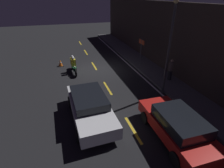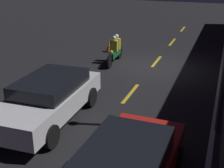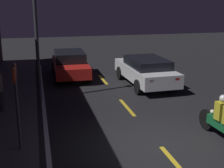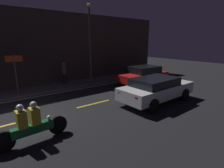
{
  "view_description": "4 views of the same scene",
  "coord_description": "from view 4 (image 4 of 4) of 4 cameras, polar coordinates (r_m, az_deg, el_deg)",
  "views": [
    {
      "loc": [
        13.97,
        -2.96,
        5.92
      ],
      "look_at": [
        4.85,
        -0.1,
        1.0
      ],
      "focal_mm": 28.0,
      "sensor_mm": 36.0,
      "label": 1
    },
    {
      "loc": [
        14.18,
        3.21,
        4.72
      ],
      "look_at": [
        5.84,
        0.1,
        1.26
      ],
      "focal_mm": 50.0,
      "sensor_mm": 36.0,
      "label": 2
    },
    {
      "loc": [
        -7.62,
        3.33,
        4.12
      ],
      "look_at": [
        4.21,
        0.44,
        0.79
      ],
      "focal_mm": 50.0,
      "sensor_mm": 36.0,
      "label": 3
    },
    {
      "loc": [
        -1.12,
        -7.68,
        3.29
      ],
      "look_at": [
        5.12,
        0.49,
        0.76
      ],
      "focal_mm": 28.0,
      "sensor_mm": 36.0,
      "label": 4
    }
  ],
  "objects": [
    {
      "name": "lane_dash_e",
      "position": [
        12.37,
        12.08,
        -1.93
      ],
      "size": [
        2.0,
        0.14,
        0.01
      ],
      "color": "gold",
      "rests_on": "ground"
    },
    {
      "name": "ground_plane",
      "position": [
        8.43,
        -27.09,
        -10.78
      ],
      "size": [
        56.0,
        56.0,
        0.0
      ],
      "primitive_type": "plane",
      "color": "black"
    },
    {
      "name": "raised_curb",
      "position": [
        12.64,
        -30.98,
        -2.95
      ],
      "size": [
        28.0,
        2.1,
        0.15
      ],
      "color": "#4C4C4F",
      "rests_on": "ground"
    },
    {
      "name": "lane_dash_d",
      "position": [
        9.55,
        -5.99,
        -6.42
      ],
      "size": [
        2.0,
        0.14,
        0.01
      ],
      "color": "gold",
      "rests_on": "ground"
    },
    {
      "name": "pedestrian",
      "position": [
        13.61,
        -15.34,
        3.46
      ],
      "size": [
        0.34,
        0.34,
        1.6
      ],
      "color": "black",
      "rests_on": "raised_curb"
    },
    {
      "name": "taxi_red",
      "position": [
        14.02,
        10.12,
        3.08
      ],
      "size": [
        4.28,
        1.92,
        1.37
      ],
      "rotation": [
        0.0,
        0.0,
        3.12
      ],
      "color": "red",
      "rests_on": "ground"
    },
    {
      "name": "sedan_white",
      "position": [
        9.9,
        14.32,
        -1.44
      ],
      "size": [
        4.61,
        2.04,
        1.38
      ],
      "rotation": [
        0.0,
        0.0,
        0.03
      ],
      "color": "silver",
      "rests_on": "ground"
    },
    {
      "name": "shop_sign",
      "position": [
        11.8,
        -29.14,
        5.0
      ],
      "size": [
        0.9,
        0.08,
        2.4
      ],
      "color": "#4C4C51",
      "rests_on": "raised_curb"
    },
    {
      "name": "street_lamp",
      "position": [
        12.72,
        -7.19,
        13.45
      ],
      "size": [
        0.28,
        0.28,
        5.76
      ],
      "color": "#333338",
      "rests_on": "ground"
    },
    {
      "name": "motorcycle",
      "position": [
        6.41,
        -25.15,
        -11.88
      ],
      "size": [
        2.4,
        0.4,
        1.41
      ],
      "rotation": [
        0.0,
        0.0,
        0.06
      ],
      "color": "black",
      "rests_on": "ground"
    },
    {
      "name": "lane_solid_kerb",
      "position": [
        11.41,
        -30.13,
        -4.87
      ],
      "size": [
        25.2,
        0.14,
        0.01
      ],
      "color": "silver",
      "rests_on": "ground"
    }
  ]
}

